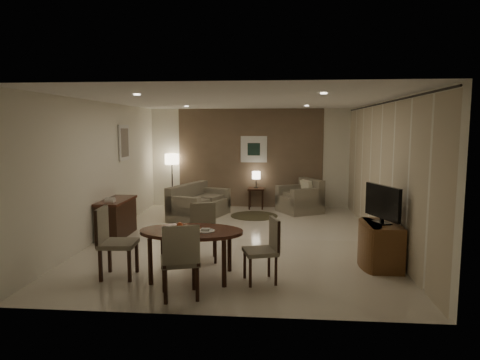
# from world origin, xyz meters

# --- Properties ---
(room_shell) EXTENTS (5.50, 7.00, 2.70)m
(room_shell) POSITION_xyz_m (0.00, 0.40, 1.35)
(room_shell) COLOR beige
(room_shell) RESTS_ON ground
(taupe_accent) EXTENTS (3.96, 0.03, 2.70)m
(taupe_accent) POSITION_xyz_m (0.00, 3.48, 1.35)
(taupe_accent) COLOR brown
(taupe_accent) RESTS_ON wall_back
(curtain_wall) EXTENTS (0.08, 6.70, 2.58)m
(curtain_wall) POSITION_xyz_m (2.68, 0.00, 1.32)
(curtain_wall) COLOR beige
(curtain_wall) RESTS_ON wall_right
(curtain_rod) EXTENTS (0.03, 6.80, 0.03)m
(curtain_rod) POSITION_xyz_m (2.68, 0.00, 2.64)
(curtain_rod) COLOR black
(curtain_rod) RESTS_ON wall_right
(art_back_frame) EXTENTS (0.72, 0.03, 0.72)m
(art_back_frame) POSITION_xyz_m (0.10, 3.46, 1.60)
(art_back_frame) COLOR silver
(art_back_frame) RESTS_ON wall_back
(art_back_canvas) EXTENTS (0.34, 0.01, 0.34)m
(art_back_canvas) POSITION_xyz_m (0.10, 3.44, 1.60)
(art_back_canvas) COLOR black
(art_back_canvas) RESTS_ON wall_back
(art_left_frame) EXTENTS (0.03, 0.60, 0.80)m
(art_left_frame) POSITION_xyz_m (-2.72, 1.20, 1.85)
(art_left_frame) COLOR silver
(art_left_frame) RESTS_ON wall_left
(art_left_canvas) EXTENTS (0.01, 0.46, 0.64)m
(art_left_canvas) POSITION_xyz_m (-2.71, 1.20, 1.85)
(art_left_canvas) COLOR gray
(art_left_canvas) RESTS_ON wall_left
(downlight_nl) EXTENTS (0.10, 0.10, 0.01)m
(downlight_nl) POSITION_xyz_m (-1.40, -1.80, 2.69)
(downlight_nl) COLOR white
(downlight_nl) RESTS_ON ceiling
(downlight_nr) EXTENTS (0.10, 0.10, 0.01)m
(downlight_nr) POSITION_xyz_m (1.40, -1.80, 2.69)
(downlight_nr) COLOR white
(downlight_nr) RESTS_ON ceiling
(downlight_fl) EXTENTS (0.10, 0.10, 0.01)m
(downlight_fl) POSITION_xyz_m (-1.40, 1.80, 2.69)
(downlight_fl) COLOR white
(downlight_fl) RESTS_ON ceiling
(downlight_fr) EXTENTS (0.10, 0.10, 0.01)m
(downlight_fr) POSITION_xyz_m (1.40, 1.80, 2.69)
(downlight_fr) COLOR white
(downlight_fr) RESTS_ON ceiling
(console_desk) EXTENTS (0.48, 1.20, 0.75)m
(console_desk) POSITION_xyz_m (-2.49, 0.00, 0.38)
(console_desk) COLOR #4A2317
(console_desk) RESTS_ON floor
(telephone) EXTENTS (0.20, 0.14, 0.09)m
(telephone) POSITION_xyz_m (-2.49, -0.30, 0.80)
(telephone) COLOR white
(telephone) RESTS_ON console_desk
(tv_cabinet) EXTENTS (0.48, 0.90, 0.70)m
(tv_cabinet) POSITION_xyz_m (2.40, -1.50, 0.35)
(tv_cabinet) COLOR brown
(tv_cabinet) RESTS_ON floor
(flat_tv) EXTENTS (0.36, 0.85, 0.60)m
(flat_tv) POSITION_xyz_m (2.38, -1.50, 1.02)
(flat_tv) COLOR black
(flat_tv) RESTS_ON tv_cabinet
(dining_table) EXTENTS (1.51, 0.94, 0.71)m
(dining_table) POSITION_xyz_m (-0.50, -2.25, 0.35)
(dining_table) COLOR #4A2317
(dining_table) RESTS_ON floor
(chair_near) EXTENTS (0.60, 0.60, 0.99)m
(chair_near) POSITION_xyz_m (-0.51, -2.97, 0.50)
(chair_near) COLOR gray
(chair_near) RESTS_ON floor
(chair_far) EXTENTS (0.53, 0.53, 0.93)m
(chair_far) POSITION_xyz_m (-0.47, -1.42, 0.46)
(chair_far) COLOR gray
(chair_far) RESTS_ON floor
(chair_left) EXTENTS (0.54, 0.54, 1.04)m
(chair_left) POSITION_xyz_m (-1.57, -2.32, 0.52)
(chair_left) COLOR gray
(chair_left) RESTS_ON floor
(chair_right) EXTENTS (0.55, 0.55, 0.91)m
(chair_right) POSITION_xyz_m (0.50, -2.34, 0.46)
(chair_right) COLOR gray
(chair_right) RESTS_ON floor
(plate_a) EXTENTS (0.26, 0.26, 0.02)m
(plate_a) POSITION_xyz_m (-0.68, -2.20, 0.72)
(plate_a) COLOR white
(plate_a) RESTS_ON dining_table
(plate_b) EXTENTS (0.26, 0.26, 0.02)m
(plate_b) POSITION_xyz_m (-0.28, -2.30, 0.72)
(plate_b) COLOR white
(plate_b) RESTS_ON dining_table
(fruit_apple) EXTENTS (0.09, 0.09, 0.09)m
(fruit_apple) POSITION_xyz_m (-0.68, -2.20, 0.77)
(fruit_apple) COLOR #CA4217
(fruit_apple) RESTS_ON plate_a
(napkin) EXTENTS (0.12, 0.08, 0.03)m
(napkin) POSITION_xyz_m (-0.28, -2.30, 0.74)
(napkin) COLOR white
(napkin) RESTS_ON plate_b
(round_rug) EXTENTS (1.17, 1.17, 0.01)m
(round_rug) POSITION_xyz_m (0.18, 2.22, 0.01)
(round_rug) COLOR #464127
(round_rug) RESTS_ON floor
(sofa) EXTENTS (1.90, 1.39, 0.81)m
(sofa) POSITION_xyz_m (-1.14, 1.93, 0.40)
(sofa) COLOR gray
(sofa) RESTS_ON floor
(armchair) EXTENTS (1.26, 1.29, 0.86)m
(armchair) POSITION_xyz_m (1.33, 2.79, 0.43)
(armchair) COLOR gray
(armchair) RESTS_ON floor
(side_table) EXTENTS (0.44, 0.44, 0.56)m
(side_table) POSITION_xyz_m (0.18, 3.23, 0.28)
(side_table) COLOR black
(side_table) RESTS_ON floor
(table_lamp) EXTENTS (0.22, 0.22, 0.50)m
(table_lamp) POSITION_xyz_m (0.18, 3.25, 0.81)
(table_lamp) COLOR #FFEAC1
(table_lamp) RESTS_ON side_table
(floor_lamp) EXTENTS (0.37, 0.37, 1.47)m
(floor_lamp) POSITION_xyz_m (-2.14, 3.26, 0.74)
(floor_lamp) COLOR #FFE5B7
(floor_lamp) RESTS_ON floor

